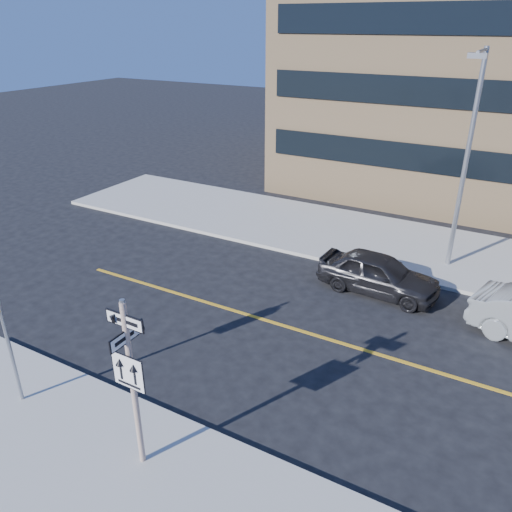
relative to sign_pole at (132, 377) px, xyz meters
The scene contains 5 objects.
ground 3.50m from the sign_pole, 90.00° to the left, with size 120.00×120.00×0.00m, color black.
sign_pole is the anchor object (origin of this frame).
parked_car_a 10.53m from the sign_pole, 78.11° to the left, with size 4.30×1.73×1.47m, color black.
streetlight_a 14.05m from the sign_pole, 73.23° to the left, with size 0.55×2.25×8.00m.
building_brick 28.36m from the sign_pole, 85.84° to the left, with size 18.00×18.00×18.00m, color tan.
Camera 1 is at (6.09, -8.25, 8.88)m, focal length 35.00 mm.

